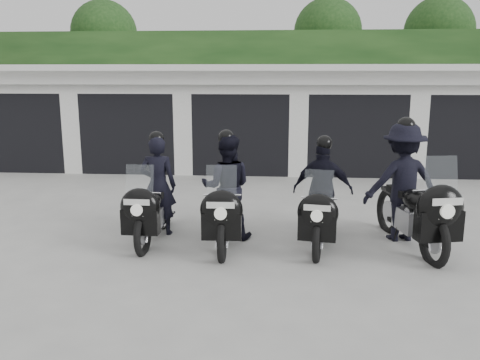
# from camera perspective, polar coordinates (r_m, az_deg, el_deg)

# --- Properties ---
(ground) EXTENTS (80.00, 80.00, 0.00)m
(ground) POSITION_cam_1_polar(r_m,az_deg,el_deg) (8.58, -2.73, -6.78)
(ground) COLOR #9F9F9A
(ground) RESTS_ON ground
(garage_block) EXTENTS (16.40, 6.80, 2.96)m
(garage_block) POSITION_cam_1_polar(r_m,az_deg,el_deg) (16.21, 0.72, 7.26)
(garage_block) COLOR white
(garage_block) RESTS_ON ground
(background_vegetation) EXTENTS (20.00, 3.90, 5.80)m
(background_vegetation) POSITION_cam_1_polar(r_m,az_deg,el_deg) (20.99, 2.62, 12.01)
(background_vegetation) COLOR #163413
(background_vegetation) RESTS_ON ground
(police_bike_a) EXTENTS (0.65, 2.13, 1.85)m
(police_bike_a) POSITION_cam_1_polar(r_m,az_deg,el_deg) (8.58, -9.66, -1.85)
(police_bike_a) COLOR black
(police_bike_a) RESTS_ON ground
(police_bike_b) EXTENTS (0.88, 2.19, 1.90)m
(police_bike_b) POSITION_cam_1_polar(r_m,az_deg,el_deg) (8.32, -1.61, -1.63)
(police_bike_b) COLOR black
(police_bike_b) RESTS_ON ground
(police_bike_c) EXTENTS (1.06, 2.08, 1.82)m
(police_bike_c) POSITION_cam_1_polar(r_m,az_deg,el_deg) (8.37, 9.19, -1.93)
(police_bike_c) COLOR black
(police_bike_c) RESTS_ON ground
(police_bike_d) EXTENTS (1.38, 2.41, 2.12)m
(police_bike_d) POSITION_cam_1_polar(r_m,az_deg,el_deg) (8.66, 18.24, -1.00)
(police_bike_d) COLOR black
(police_bike_d) RESTS_ON ground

